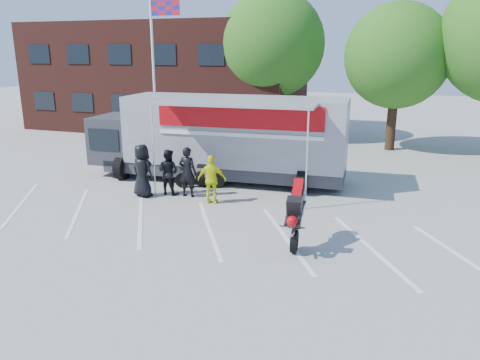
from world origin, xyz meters
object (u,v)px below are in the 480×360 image
Objects in this scene: flagpole at (157,54)px; parked_motorcycle at (200,188)px; spectator_hivis at (212,180)px; tree_mid at (397,56)px; transporter_truck at (224,180)px; spectator_leather_b at (188,172)px; tree_left at (272,44)px; stunt_bike_rider at (298,243)px; spectator_leather_a at (142,171)px; spectator_leather_c at (168,172)px.

parked_motorcycle is (4.42, -5.11, -5.05)m from flagpole.
spectator_hivis is at bearing -159.57° from parked_motorcycle.
tree_mid is at bearing 23.97° from flagpole.
spectator_leather_b is at bearing -102.75° from transporter_truck.
flagpole is 4.01× the size of parked_motorcycle.
tree_left reaches higher than stunt_bike_rider.
spectator_leather_b is (0.05, -1.19, 0.94)m from parked_motorcycle.
tree_left reaches higher than flagpole.
spectator_leather_a is at bearing 154.74° from stunt_bike_rider.
tree_left is 12.43m from parked_motorcycle.
spectator_leather_a is at bearing -125.25° from tree_mid.
spectator_leather_a is 1.14× the size of spectator_leather_c.
spectator_leather_b is at bearing -145.07° from spectator_leather_a.
spectator_leather_b is (0.23, -12.30, -4.63)m from tree_left.
spectator_leather_a is (-6.35, 2.44, 0.98)m from stunt_bike_rider.
flagpole is 4.28× the size of spectator_leather_b.
tree_left is 4.33× the size of parked_motorcycle.
parked_motorcycle is 1.61m from spectator_leather_c.
flagpole is 8.75m from spectator_leather_b.
spectator_leather_c is at bearing -119.72° from transporter_truck.
parked_motorcycle is 6.36m from stunt_bike_rider.
flagpole is 9.72m from spectator_hivis.
flagpole is 1.04× the size of tree_mid.
tree_left reaches higher than tree_mid.
transporter_truck is at bearing -35.22° from parked_motorcycle.
stunt_bike_rider is at bearing -45.02° from flagpole.
tree_mid is 3.85× the size of parked_motorcycle.
stunt_bike_rider is 1.12× the size of spectator_leather_b.
stunt_bike_rider is (9.25, -9.25, -5.05)m from flagpole.
tree_left reaches higher than spectator_leather_b.
tree_left reaches higher than spectator_leather_a.
stunt_bike_rider is at bearing -146.57° from parked_motorcycle.
stunt_bike_rider is 5.69m from spectator_leather_b.
tree_left is 0.80× the size of transporter_truck.
flagpole is 4.67× the size of spectator_leather_c.
flagpole is 8.44m from parked_motorcycle.
stunt_bike_rider is at bearing -97.98° from tree_mid.
spectator_leather_b reaches higher than spectator_hivis.
spectator_leather_c is at bearing -59.63° from flagpole.
spectator_leather_a is at bearing -126.36° from transporter_truck.
tree_mid is 15.00m from spectator_leather_a.
spectator_leather_b is at bearing -88.93° from tree_left.
flagpole reaches higher than tree_mid.
spectator_leather_a reaches higher than spectator_hivis.
stunt_bike_rider reaches higher than parked_motorcycle.
tree_mid reaches higher than spectator_hivis.
spectator_leather_b is 1.08× the size of spectator_hivis.
transporter_truck is 1.46m from parked_motorcycle.
parked_motorcycle is at bearing 135.10° from stunt_bike_rider.
spectator_hivis is at bearing -115.62° from tree_mid.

